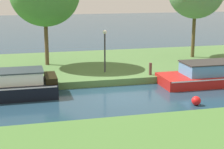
{
  "coord_description": "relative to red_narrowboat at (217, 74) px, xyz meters",
  "views": [
    {
      "loc": [
        -5.03,
        -17.67,
        5.56
      ],
      "look_at": [
        -0.34,
        1.2,
        0.9
      ],
      "focal_mm": 58.47,
      "sensor_mm": 36.0,
      "label": 1
    }
  ],
  "objects": [
    {
      "name": "channel_buoy",
      "position": [
        -3.12,
        -3.54,
        -0.33
      ],
      "size": [
        0.45,
        0.45,
        0.45
      ],
      "primitive_type": "sphere",
      "color": "red",
      "rests_on": "ground_plane"
    },
    {
      "name": "mooring_post_near",
      "position": [
        -3.71,
        1.38,
        0.21
      ],
      "size": [
        0.18,
        0.18,
        0.74
      ],
      "primitive_type": "cylinder",
      "color": "brown",
      "rests_on": "riverbank_far"
    },
    {
      "name": "red_narrowboat",
      "position": [
        0.0,
        0.0,
        0.0
      ],
      "size": [
        6.67,
        2.41,
        1.33
      ],
      "color": "#B21C18",
      "rests_on": "ground_plane"
    },
    {
      "name": "lamp_post",
      "position": [
        -6.21,
        2.76,
        1.52
      ],
      "size": [
        0.24,
        0.24,
        2.64
      ],
      "color": "#333338",
      "rests_on": "riverbank_far"
    },
    {
      "name": "ground_plane",
      "position": [
        -6.1,
        -1.2,
        -0.56
      ],
      "size": [
        120.0,
        120.0,
        0.0
      ],
      "primitive_type": "plane",
      "color": "#1F3B4E"
    },
    {
      "name": "riverbank_far",
      "position": [
        -6.1,
        5.8,
        -0.36
      ],
      "size": [
        72.0,
        10.0,
        0.4
      ],
      "primitive_type": "cube",
      "color": "#4C723B",
      "rests_on": "ground_plane"
    }
  ]
}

